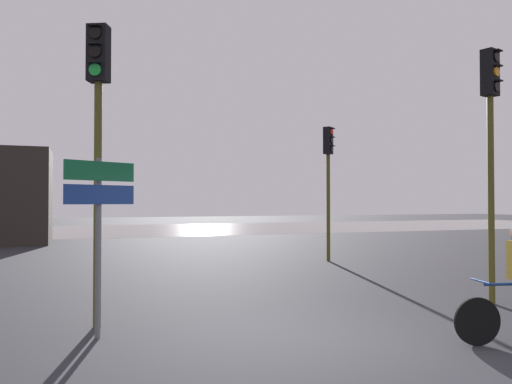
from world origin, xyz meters
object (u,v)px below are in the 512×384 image
Objects in this scene: traffic_light_near_left at (98,118)px; traffic_light_far_right at (328,168)px; direction_sign_post at (99,214)px; traffic_light_near_right at (491,128)px.

traffic_light_far_right is at bearing -114.19° from traffic_light_near_left.
direction_sign_post is at bearing 3.87° from traffic_light_far_right.
traffic_light_far_right is (7.57, 6.56, -0.19)m from traffic_light_near_left.
traffic_light_near_right reaches higher than traffic_light_near_left.
traffic_light_near_right is (7.24, -0.69, 0.10)m from traffic_light_near_left.
traffic_light_near_right reaches higher than traffic_light_far_right.
traffic_light_near_left is 0.97× the size of traffic_light_near_right.
direction_sign_post is (-7.56, -7.24, -1.31)m from traffic_light_far_right.
traffic_light_near_right is 7.42m from direction_sign_post.
traffic_light_near_left is 1.07× the size of traffic_light_far_right.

